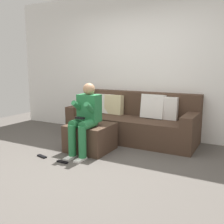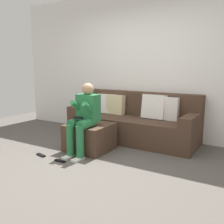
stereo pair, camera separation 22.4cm
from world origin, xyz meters
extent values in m
plane|color=#544F49|center=(0.00, 0.00, 0.00)|extent=(7.81, 7.81, 0.00)
cube|color=white|center=(0.00, 2.05, 1.39)|extent=(6.01, 0.10, 2.78)
cube|color=#473326|center=(0.00, 1.57, 0.22)|extent=(2.37, 0.87, 0.44)
cube|color=#473326|center=(0.00, 1.89, 0.66)|extent=(2.37, 0.23, 0.44)
cube|color=#473326|center=(-1.09, 1.57, 0.52)|extent=(0.20, 0.87, 0.16)
cube|color=#473326|center=(1.08, 1.57, 0.52)|extent=(0.20, 0.87, 0.16)
cube|color=white|center=(-0.64, 1.71, 0.62)|extent=(0.38, 0.15, 0.39)
cube|color=beige|center=(-0.43, 1.70, 0.62)|extent=(0.39, 0.18, 0.38)
cube|color=white|center=(0.61, 1.70, 0.63)|extent=(0.40, 0.16, 0.40)
cube|color=white|center=(0.37, 1.69, 0.65)|extent=(0.44, 0.23, 0.44)
cube|color=#473326|center=(-0.35, 0.72, 0.22)|extent=(0.68, 0.64, 0.44)
cube|color=#26723F|center=(-0.31, 0.64, 0.72)|extent=(0.34, 0.22, 0.43)
sphere|color=tan|center=(-0.31, 0.64, 1.02)|extent=(0.19, 0.19, 0.19)
cylinder|color=#26723F|center=(-0.40, 0.47, 0.50)|extent=(0.14, 0.34, 0.14)
cylinder|color=#26723F|center=(-0.40, 0.30, 0.27)|extent=(0.12, 0.12, 0.47)
cube|color=white|center=(-0.40, 0.24, 0.01)|extent=(0.10, 0.22, 0.03)
cylinder|color=#26723F|center=(-0.43, 0.52, 0.73)|extent=(0.08, 0.31, 0.25)
cylinder|color=#26723F|center=(-0.21, 0.47, 0.50)|extent=(0.14, 0.34, 0.14)
cylinder|color=#26723F|center=(-0.21, 0.30, 0.27)|extent=(0.12, 0.12, 0.47)
cube|color=white|center=(-0.21, 0.24, 0.01)|extent=(0.10, 0.22, 0.03)
cylinder|color=#26723F|center=(-0.19, 0.51, 0.72)|extent=(0.08, 0.33, 0.27)
cube|color=black|center=(-0.31, 0.38, 0.60)|extent=(0.14, 0.06, 0.03)
cube|color=black|center=(-0.40, 0.06, 0.01)|extent=(0.18, 0.05, 0.02)
cube|color=black|center=(-0.82, 0.09, 0.01)|extent=(0.19, 0.09, 0.02)
camera|label=1|loc=(1.90, -2.71, 1.37)|focal=41.42mm
camera|label=2|loc=(2.09, -2.59, 1.37)|focal=41.42mm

